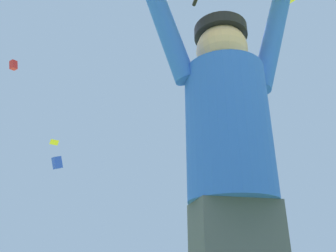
# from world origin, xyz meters

# --- Properties ---
(kite_flyer_person) EXTENTS (0.81, 0.37, 1.92)m
(kite_flyer_person) POSITION_xyz_m (-0.05, 0.09, 0.94)
(kite_flyer_person) COLOR #424751
(kite_flyer_person) RESTS_ON ground
(distant_kite_yellow_far_center) EXTENTS (1.02, 0.97, 0.46)m
(distant_kite_yellow_far_center) POSITION_xyz_m (-7.77, 30.18, 11.87)
(distant_kite_yellow_far_center) COLOR yellow
(distant_kite_blue_high_left) EXTENTS (1.33, 1.37, 1.52)m
(distant_kite_blue_high_left) POSITION_xyz_m (-8.12, 34.17, 11.02)
(distant_kite_blue_high_left) COLOR blue
(distant_kite_red_high_right) EXTENTS (0.74, 0.71, 0.82)m
(distant_kite_red_high_right) POSITION_xyz_m (-10.40, 23.73, 16.16)
(distant_kite_red_high_right) COLOR red
(distant_kite_purple_mid_left) EXTENTS (0.51, 0.52, 0.18)m
(distant_kite_purple_mid_left) POSITION_xyz_m (6.73, 24.85, 14.94)
(distant_kite_purple_mid_left) COLOR purple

